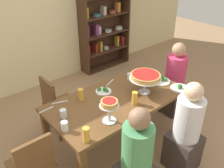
# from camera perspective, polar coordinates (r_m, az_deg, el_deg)

# --- Properties ---
(ground_plane) EXTENTS (12.00, 12.00, 0.00)m
(ground_plane) POSITION_cam_1_polar(r_m,az_deg,el_deg) (3.43, 1.11, -13.65)
(ground_plane) COLOR #9E7A56
(rear_partition) EXTENTS (8.00, 0.12, 2.80)m
(rear_partition) POSITION_cam_1_polar(r_m,az_deg,el_deg) (4.48, -18.31, 16.13)
(rear_partition) COLOR beige
(rear_partition) RESTS_ON ground_plane
(dining_table) EXTENTS (1.69, 0.88, 0.74)m
(dining_table) POSITION_cam_1_polar(r_m,az_deg,el_deg) (3.02, 1.23, -4.66)
(dining_table) COLOR brown
(dining_table) RESTS_ON ground_plane
(bookshelf) EXTENTS (1.10, 0.30, 2.21)m
(bookshelf) POSITION_cam_1_polar(r_m,az_deg,el_deg) (5.07, -2.01, 15.84)
(bookshelf) COLOR #422819
(bookshelf) RESTS_ON ground_plane
(diner_near_right) EXTENTS (0.34, 0.34, 1.15)m
(diner_near_right) POSITION_cam_1_polar(r_m,az_deg,el_deg) (2.95, 16.66, -10.94)
(diner_near_right) COLOR #382D28
(diner_near_right) RESTS_ON ground_plane
(diner_head_east) EXTENTS (0.34, 0.34, 1.15)m
(diner_head_east) POSITION_cam_1_polar(r_m,az_deg,el_deg) (3.87, 14.16, 0.01)
(diner_head_east) COLOR #382D28
(diner_head_east) RESTS_ON ground_plane
(diner_near_left) EXTENTS (0.34, 0.34, 1.15)m
(diner_near_left) POSITION_cam_1_polar(r_m,az_deg,el_deg) (2.53, 5.64, -17.99)
(diner_near_left) COLOR #382D28
(diner_near_left) RESTS_ON ground_plane
(chair_far_left) EXTENTS (0.40, 0.40, 0.87)m
(chair_far_left) POSITION_cam_1_polar(r_m,az_deg,el_deg) (3.41, -12.53, -4.34)
(chair_far_left) COLOR brown
(chair_far_left) RESTS_ON ground_plane
(chair_head_west) EXTENTS (0.40, 0.40, 0.87)m
(chair_head_west) POSITION_cam_1_polar(r_m,az_deg,el_deg) (2.63, -17.79, -17.46)
(chair_head_west) COLOR brown
(chair_head_west) RESTS_ON ground_plane
(deep_dish_pizza_stand) EXTENTS (0.39, 0.39, 0.26)m
(deep_dish_pizza_stand) POSITION_cam_1_polar(r_m,az_deg,el_deg) (2.99, 7.73, 1.61)
(deep_dish_pizza_stand) COLOR silver
(deep_dish_pizza_stand) RESTS_ON dining_table
(personal_pizza_stand) EXTENTS (0.21, 0.21, 0.26)m
(personal_pizza_stand) POSITION_cam_1_polar(r_m,az_deg,el_deg) (2.49, -0.64, -5.09)
(personal_pizza_stand) COLOR silver
(personal_pizza_stand) RESTS_ON dining_table
(salad_plate_near_diner) EXTENTS (0.20, 0.20, 0.07)m
(salad_plate_near_diner) POSITION_cam_1_polar(r_m,az_deg,el_deg) (3.07, -1.98, -1.53)
(salad_plate_near_diner) COLOR white
(salad_plate_near_diner) RESTS_ON dining_table
(salad_plate_far_diner) EXTENTS (0.26, 0.26, 0.07)m
(salad_plate_far_diner) POSITION_cam_1_polar(r_m,az_deg,el_deg) (3.37, 11.35, 0.82)
(salad_plate_far_diner) COLOR white
(salad_plate_far_diner) RESTS_ON dining_table
(salad_plate_spare) EXTENTS (0.24, 0.24, 0.07)m
(salad_plate_spare) POSITION_cam_1_polar(r_m,az_deg,el_deg) (3.25, 15.42, -0.83)
(salad_plate_spare) COLOR white
(salad_plate_spare) RESTS_ON dining_table
(beer_glass_amber_tall) EXTENTS (0.07, 0.07, 0.16)m
(beer_glass_amber_tall) POSITION_cam_1_polar(r_m,az_deg,el_deg) (2.34, -5.97, -11.57)
(beer_glass_amber_tall) COLOR gold
(beer_glass_amber_tall) RESTS_ON dining_table
(beer_glass_amber_short) EXTENTS (0.07, 0.07, 0.16)m
(beer_glass_amber_short) POSITION_cam_1_polar(r_m,az_deg,el_deg) (2.83, 5.27, -3.27)
(beer_glass_amber_short) COLOR gold
(beer_glass_amber_short) RESTS_ON dining_table
(beer_glass_amber_spare) EXTENTS (0.07, 0.07, 0.15)m
(beer_glass_amber_spare) POSITION_cam_1_polar(r_m,az_deg,el_deg) (2.91, -7.23, -2.45)
(beer_glass_amber_spare) COLOR gold
(beer_glass_amber_spare) RESTS_ON dining_table
(water_glass_clear_near) EXTENTS (0.07, 0.07, 0.11)m
(water_glass_clear_near) POSITION_cam_1_polar(r_m,az_deg,el_deg) (2.50, -10.89, -9.58)
(water_glass_clear_near) COLOR white
(water_glass_clear_near) RESTS_ON dining_table
(water_glass_clear_far) EXTENTS (0.06, 0.06, 0.09)m
(water_glass_clear_far) POSITION_cam_1_polar(r_m,az_deg,el_deg) (3.35, 4.06, 1.74)
(water_glass_clear_far) COLOR white
(water_glass_clear_far) RESTS_ON dining_table
(water_glass_clear_spare) EXTENTS (0.07, 0.07, 0.09)m
(water_glass_clear_spare) POSITION_cam_1_polar(r_m,az_deg,el_deg) (2.69, -11.21, -6.70)
(water_glass_clear_spare) COLOR white
(water_glass_clear_spare) RESTS_ON dining_table
(cutlery_fork_near) EXTENTS (0.18, 0.02, 0.00)m
(cutlery_fork_near) POSITION_cam_1_polar(r_m,az_deg,el_deg) (3.56, 5.62, 2.74)
(cutlery_fork_near) COLOR silver
(cutlery_fork_near) RESTS_ON dining_table
(cutlery_knife_near) EXTENTS (0.18, 0.07, 0.00)m
(cutlery_knife_near) POSITION_cam_1_polar(r_m,az_deg,el_deg) (2.95, -11.98, -4.16)
(cutlery_knife_near) COLOR silver
(cutlery_knife_near) RESTS_ON dining_table
(cutlery_fork_far) EXTENTS (0.17, 0.08, 0.00)m
(cutlery_fork_far) POSITION_cam_1_polar(r_m,az_deg,el_deg) (2.74, 5.25, -6.46)
(cutlery_fork_far) COLOR silver
(cutlery_fork_far) RESTS_ON dining_table
(cutlery_knife_far) EXTENTS (0.17, 0.08, 0.00)m
(cutlery_knife_far) POSITION_cam_1_polar(r_m,az_deg,el_deg) (3.28, -0.49, 0.34)
(cutlery_knife_far) COLOR silver
(cutlery_knife_far) RESTS_ON dining_table
(cutlery_spare_fork) EXTENTS (0.18, 0.03, 0.00)m
(cutlery_spare_fork) POSITION_cam_1_polar(r_m,az_deg,el_deg) (2.86, -14.96, -5.78)
(cutlery_spare_fork) COLOR silver
(cutlery_spare_fork) RESTS_ON dining_table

